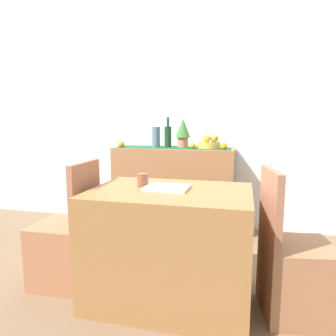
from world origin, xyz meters
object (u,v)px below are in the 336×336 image
at_px(ceramic_vase, 156,137).
at_px(potted_plant, 183,131).
at_px(dining_table, 170,245).
at_px(open_book, 167,188).
at_px(fruit_bowl, 209,145).
at_px(coffee_cup, 143,180).
at_px(chair_by_corner, 295,273).
at_px(sideboard_console, 174,190).
at_px(wine_bottle, 168,136).
at_px(chair_near_window, 67,248).

xyz_separation_m(ceramic_vase, potted_plant, (0.29, 0.00, 0.07)).
height_order(dining_table, open_book, open_book).
height_order(fruit_bowl, coffee_cup, fruit_bowl).
bearing_deg(coffee_cup, chair_by_corner, -3.20).
xyz_separation_m(sideboard_console, wine_bottle, (-0.06, -0.00, 0.57)).
bearing_deg(wine_bottle, fruit_bowl, 0.00).
relative_size(sideboard_console, coffee_cup, 14.14).
bearing_deg(open_book, potted_plant, 98.64).
bearing_deg(wine_bottle, sideboard_console, 0.00).
height_order(sideboard_console, fruit_bowl, fruit_bowl).
xyz_separation_m(sideboard_console, ceramic_vase, (-0.20, 0.00, 0.56)).
xyz_separation_m(ceramic_vase, chair_by_corner, (1.24, -1.29, -0.74)).
bearing_deg(coffee_cup, wine_bottle, 96.02).
distance_m(dining_table, open_book, 0.38).
distance_m(potted_plant, coffee_cup, 1.27).
bearing_deg(open_book, fruit_bowl, 86.43).
height_order(fruit_bowl, wine_bottle, wine_bottle).
bearing_deg(chair_near_window, open_book, 1.36).
bearing_deg(dining_table, fruit_bowl, 85.71).
height_order(fruit_bowl, chair_by_corner, fruit_bowl).
bearing_deg(chair_by_corner, open_book, 178.52).
height_order(wine_bottle, dining_table, wine_bottle).
bearing_deg(wine_bottle, potted_plant, 0.00).
distance_m(ceramic_vase, chair_by_corner, 1.94).
height_order(wine_bottle, ceramic_vase, wine_bottle).
xyz_separation_m(ceramic_vase, dining_table, (0.47, -1.28, -0.64)).
bearing_deg(sideboard_console, ceramic_vase, 180.00).
distance_m(fruit_bowl, chair_by_corner, 1.60).
relative_size(fruit_bowl, ceramic_vase, 1.07).
distance_m(potted_plant, open_book, 1.31).
height_order(sideboard_console, chair_near_window, same).
relative_size(sideboard_console, wine_bottle, 3.93).
xyz_separation_m(coffee_cup, chair_near_window, (-0.57, -0.05, -0.52)).
bearing_deg(coffee_cup, ceramic_vase, 102.01).
bearing_deg(ceramic_vase, open_book, -70.84).
xyz_separation_m(dining_table, chair_near_window, (-0.78, 0.00, -0.10)).
xyz_separation_m(dining_table, coffee_cup, (-0.21, 0.05, 0.41)).
bearing_deg(ceramic_vase, sideboard_console, 0.00).
relative_size(fruit_bowl, open_book, 0.84).
relative_size(wine_bottle, potted_plant, 1.04).
bearing_deg(dining_table, potted_plant, 97.74).
relative_size(fruit_bowl, chair_by_corner, 0.26).
xyz_separation_m(sideboard_console, open_book, (0.24, -1.26, 0.30)).
relative_size(potted_plant, chair_near_window, 0.34).
bearing_deg(coffee_cup, sideboard_console, 93.03).
bearing_deg(fruit_bowl, potted_plant, 180.00).
height_order(sideboard_console, potted_plant, potted_plant).
distance_m(sideboard_console, coffee_cup, 1.28).
distance_m(coffee_cup, chair_by_corner, 1.11).
bearing_deg(open_book, sideboard_console, 102.88).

